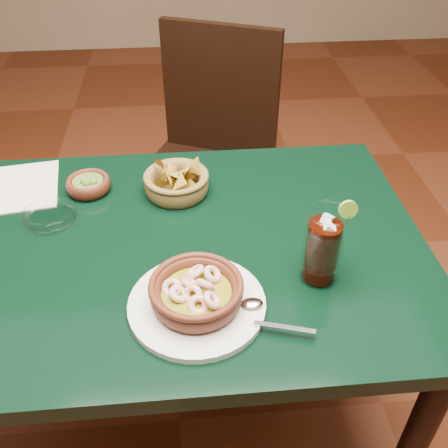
{
  "coord_description": "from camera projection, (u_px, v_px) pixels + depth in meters",
  "views": [
    {
      "loc": [
        0.06,
        -0.87,
        1.49
      ],
      "look_at": [
        0.14,
        -0.02,
        0.81
      ],
      "focal_mm": 40.0,
      "sensor_mm": 36.0,
      "label": 1
    }
  ],
  "objects": [
    {
      "name": "guacamole_ramekin",
      "position": [
        88.0,
        184.0,
        1.28
      ],
      "size": [
        0.13,
        0.13,
        0.04
      ],
      "color": "#471C0F",
      "rests_on": "dining_table"
    },
    {
      "name": "ground",
      "position": [
        180.0,
        420.0,
        1.6
      ],
      "size": [
        7.0,
        7.0,
        0.0
      ],
      "primitive_type": "plane",
      "color": "#471C0C",
      "rests_on": "ground"
    },
    {
      "name": "dining_table",
      "position": [
        165.0,
        274.0,
        1.19
      ],
      "size": [
        1.2,
        0.8,
        0.75
      ],
      "color": "black",
      "rests_on": "ground"
    },
    {
      "name": "glass_ashtray",
      "position": [
        50.0,
        215.0,
        1.19
      ],
      "size": [
        0.14,
        0.14,
        0.03
      ],
      "color": "white",
      "rests_on": "dining_table"
    },
    {
      "name": "chip_basket",
      "position": [
        177.0,
        183.0,
        1.27
      ],
      "size": [
        0.2,
        0.2,
        0.12
      ],
      "color": "brown",
      "rests_on": "dining_table"
    },
    {
      "name": "dining_chair",
      "position": [
        209.0,
        158.0,
        1.82
      ],
      "size": [
        0.6,
        0.6,
        0.98
      ],
      "color": "black",
      "rests_on": "ground"
    },
    {
      "name": "paper_menu",
      "position": [
        24.0,
        187.0,
        1.31
      ],
      "size": [
        0.2,
        0.25,
        0.0
      ],
      "color": "beige",
      "rests_on": "dining_table"
    },
    {
      "name": "shrimp_plate",
      "position": [
        197.0,
        296.0,
        0.96
      ],
      "size": [
        0.35,
        0.27,
        0.08
      ],
      "color": "silver",
      "rests_on": "dining_table"
    },
    {
      "name": "cola_drink",
      "position": [
        323.0,
        247.0,
        0.99
      ],
      "size": [
        0.17,
        0.17,
        0.19
      ],
      "color": "white",
      "rests_on": "dining_table"
    }
  ]
}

